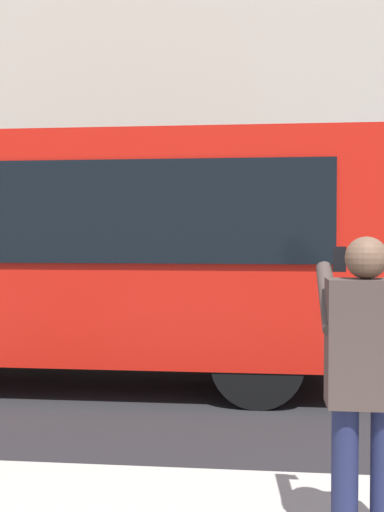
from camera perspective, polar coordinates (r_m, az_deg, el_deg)
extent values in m
plane|color=#232326|center=(8.33, 8.85, -10.97)|extent=(60.00, 60.00, 0.00)
cube|color=beige|center=(15.48, 7.76, 17.46)|extent=(28.00, 0.80, 12.00)
cube|color=red|center=(8.53, -14.69, 0.82)|extent=(9.00, 2.50, 2.60)
cylinder|color=black|center=(9.17, 5.91, -6.58)|extent=(1.00, 0.28, 1.00)
cylinder|color=black|center=(7.00, 5.82, -9.26)|extent=(1.00, 0.28, 1.00)
cylinder|color=#1E2347|center=(3.68, 16.65, -18.84)|extent=(0.14, 0.14, 0.82)
cylinder|color=#1E2347|center=(3.65, 13.38, -18.98)|extent=(0.14, 0.14, 0.82)
cube|color=#473833|center=(3.47, 15.13, -7.43)|extent=(0.40, 0.24, 0.66)
sphere|color=brown|center=(3.43, 15.20, -0.15)|extent=(0.22, 0.22, 0.22)
cylinder|color=#473833|center=(3.58, 11.91, -3.57)|extent=(0.09, 0.48, 0.37)
cube|color=black|center=(3.71, 12.95, -0.28)|extent=(0.07, 0.01, 0.14)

